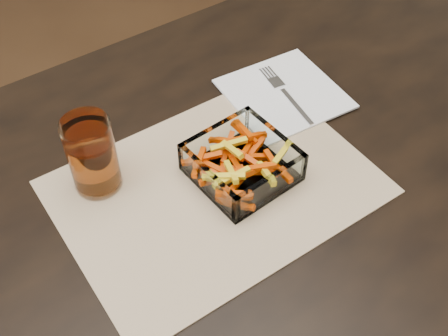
{
  "coord_description": "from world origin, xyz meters",
  "views": [
    {
      "loc": [
        -0.27,
        -0.4,
        1.39
      ],
      "look_at": [
        0.04,
        0.04,
        0.78
      ],
      "focal_mm": 45.0,
      "sensor_mm": 36.0,
      "label": 1
    }
  ],
  "objects_px": {
    "tumbler": "(93,157)",
    "dining_table": "(218,249)",
    "glass_bowl": "(242,164)",
    "fork": "(285,93)"
  },
  "relations": [
    {
      "from": "dining_table",
      "to": "fork",
      "type": "bearing_deg",
      "value": 31.01
    },
    {
      "from": "glass_bowl",
      "to": "fork",
      "type": "bearing_deg",
      "value": 31.68
    },
    {
      "from": "dining_table",
      "to": "glass_bowl",
      "type": "height_order",
      "value": "glass_bowl"
    },
    {
      "from": "glass_bowl",
      "to": "dining_table",
      "type": "bearing_deg",
      "value": -150.58
    },
    {
      "from": "glass_bowl",
      "to": "tumbler",
      "type": "height_order",
      "value": "tumbler"
    },
    {
      "from": "dining_table",
      "to": "fork",
      "type": "relative_size",
      "value": 9.76
    },
    {
      "from": "fork",
      "to": "tumbler",
      "type": "bearing_deg",
      "value": -171.46
    },
    {
      "from": "dining_table",
      "to": "glass_bowl",
      "type": "xyz_separation_m",
      "value": [
        0.07,
        0.04,
        0.11
      ]
    },
    {
      "from": "tumbler",
      "to": "dining_table",
      "type": "bearing_deg",
      "value": -53.04
    },
    {
      "from": "glass_bowl",
      "to": "tumbler",
      "type": "xyz_separation_m",
      "value": [
        -0.18,
        0.11,
        0.03
      ]
    }
  ]
}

